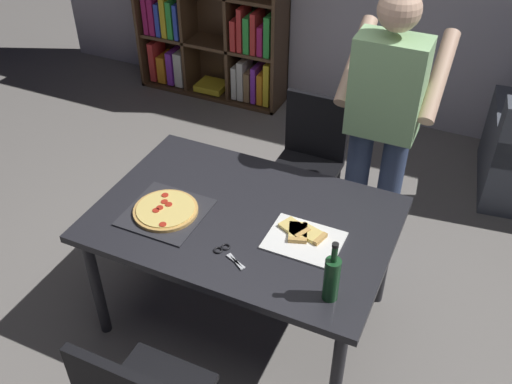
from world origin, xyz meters
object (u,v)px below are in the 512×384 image
(chair_far_side, at_px, (310,155))
(person_serving_pizza, at_px, (383,123))
(kitchen_scissors, at_px, (227,253))
(wine_bottle, at_px, (332,278))
(dining_table, at_px, (244,227))
(pepperoni_pizza_on_tray, at_px, (166,211))

(chair_far_side, distance_m, person_serving_pizza, 0.72)
(chair_far_side, relative_size, kitchen_scissors, 4.63)
(wine_bottle, bearing_deg, chair_far_side, 113.27)
(chair_far_side, bearing_deg, kitchen_scissors, -87.87)
(chair_far_side, xyz_separation_m, kitchen_scissors, (0.05, -1.28, 0.24))
(person_serving_pizza, height_order, wine_bottle, person_serving_pizza)
(wine_bottle, bearing_deg, kitchen_scissors, 174.14)
(dining_table, distance_m, pepperoni_pizza_on_tray, 0.41)
(dining_table, bearing_deg, kitchen_scissors, -80.43)
(chair_far_side, bearing_deg, person_serving_pizza, -24.51)
(person_serving_pizza, bearing_deg, dining_table, -121.76)
(person_serving_pizza, height_order, pepperoni_pizza_on_tray, person_serving_pizza)
(chair_far_side, xyz_separation_m, pepperoni_pizza_on_tray, (-0.37, -1.15, 0.25))
(dining_table, height_order, pepperoni_pizza_on_tray, pepperoni_pizza_on_tray)
(person_serving_pizza, distance_m, wine_bottle, 1.13)
(person_serving_pizza, relative_size, kitchen_scissors, 9.00)
(pepperoni_pizza_on_tray, xyz_separation_m, kitchen_scissors, (0.42, -0.14, -0.01))
(person_serving_pizza, bearing_deg, kitchen_scissors, -112.26)
(pepperoni_pizza_on_tray, height_order, kitchen_scissors, pepperoni_pizza_on_tray)
(dining_table, distance_m, chair_far_side, 1.01)
(pepperoni_pizza_on_tray, distance_m, wine_bottle, 0.97)
(dining_table, bearing_deg, wine_bottle, -30.38)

